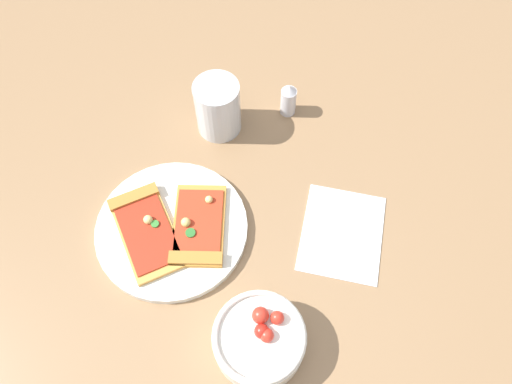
{
  "coord_description": "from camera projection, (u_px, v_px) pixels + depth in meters",
  "views": [
    {
      "loc": [
        -0.09,
        0.33,
        0.72
      ],
      "look_at": [
        -0.1,
        -0.05,
        0.03
      ],
      "focal_mm": 34.35,
      "sensor_mm": 36.0,
      "label": 1
    }
  ],
  "objects": [
    {
      "name": "pizza_slice_far",
      "position": [
        145.0,
        227.0,
        0.77
      ],
      "size": [
        0.13,
        0.17,
        0.02
      ],
      "color": "gold",
      "rests_on": "plate"
    },
    {
      "name": "soda_glass",
      "position": [
        218.0,
        109.0,
        0.85
      ],
      "size": [
        0.08,
        0.08,
        0.1
      ],
      "color": "silver",
      "rests_on": "ground_plane"
    },
    {
      "name": "ground_plane",
      "position": [
        193.0,
        230.0,
        0.79
      ],
      "size": [
        2.4,
        2.4,
        0.0
      ],
      "primitive_type": "plane",
      "color": "#93704C",
      "rests_on": "ground"
    },
    {
      "name": "plate",
      "position": [
        172.0,
        226.0,
        0.78
      ],
      "size": [
        0.24,
        0.24,
        0.01
      ],
      "primitive_type": "cylinder",
      "color": "silver",
      "rests_on": "ground_plane"
    },
    {
      "name": "pizza_slice_near",
      "position": [
        198.0,
        229.0,
        0.77
      ],
      "size": [
        0.09,
        0.14,
        0.02
      ],
      "color": "gold",
      "rests_on": "plate"
    },
    {
      "name": "paper_napkin",
      "position": [
        342.0,
        233.0,
        0.78
      ],
      "size": [
        0.16,
        0.18,
        0.0
      ],
      "primitive_type": "cube",
      "rotation": [
        0.0,
        0.0,
        -0.25
      ],
      "color": "white",
      "rests_on": "ground_plane"
    },
    {
      "name": "pepper_shaker",
      "position": [
        288.0,
        100.0,
        0.88
      ],
      "size": [
        0.03,
        0.03,
        0.07
      ],
      "color": "silver",
      "rests_on": "ground_plane"
    },
    {
      "name": "salad_bowl",
      "position": [
        259.0,
        339.0,
        0.67
      ],
      "size": [
        0.13,
        0.13,
        0.07
      ],
      "color": "white",
      "rests_on": "ground_plane"
    }
  ]
}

